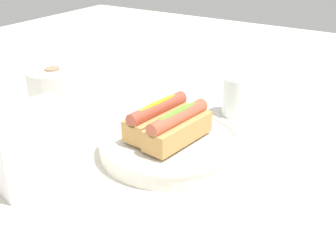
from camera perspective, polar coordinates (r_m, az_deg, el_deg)
name	(u,v)px	position (r m, az deg, el deg)	size (l,w,h in m)	color
ground_plane	(168,154)	(0.82, -0.01, -3.80)	(2.40, 2.40, 0.00)	silver
serving_bowl	(168,143)	(0.82, 0.00, -2.32)	(0.27, 0.27, 0.04)	silver
hotdog_front	(179,127)	(0.78, 1.43, -0.10)	(0.15, 0.07, 0.06)	tan
hotdog_back	(158,118)	(0.81, -1.37, 1.09)	(0.15, 0.07, 0.06)	tan
water_glass	(237,97)	(0.98, 9.24, 3.88)	(0.07, 0.07, 0.09)	white
paper_towel_roll	(56,99)	(0.93, -14.85, 3.52)	(0.11, 0.11, 0.13)	white
napkin_box	(30,148)	(0.72, -18.00, -2.84)	(0.11, 0.04, 0.15)	white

